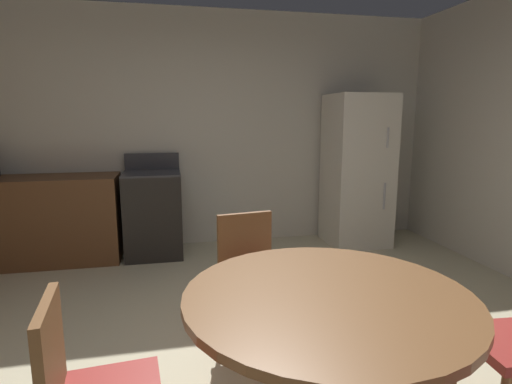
% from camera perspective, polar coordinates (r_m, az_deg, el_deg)
% --- Properties ---
extents(wall_back, '(5.90, 0.12, 2.70)m').
position_cam_1_polar(wall_back, '(4.92, -8.10, 8.49)').
color(wall_back, beige).
rests_on(wall_back, ground).
extents(kitchen_counter, '(1.77, 0.60, 0.90)m').
position_cam_1_polar(kitchen_counter, '(4.85, -28.78, -3.50)').
color(kitchen_counter, brown).
rests_on(kitchen_counter, ground).
extents(oven_range, '(0.60, 0.60, 1.10)m').
position_cam_1_polar(oven_range, '(4.64, -14.02, -2.86)').
color(oven_range, black).
rests_on(oven_range, ground).
extents(refrigerator, '(0.68, 0.68, 1.76)m').
position_cam_1_polar(refrigerator, '(5.00, 13.81, 2.91)').
color(refrigerator, silver).
rests_on(refrigerator, ground).
extents(dining_table, '(1.25, 1.25, 0.76)m').
position_cam_1_polar(dining_table, '(1.92, 9.77, -17.78)').
color(dining_table, brown).
rests_on(dining_table, ground).
extents(chair_north, '(0.46, 0.46, 0.87)m').
position_cam_1_polar(chair_north, '(2.77, -0.77, -10.87)').
color(chair_north, brown).
rests_on(chair_north, ground).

